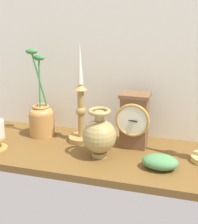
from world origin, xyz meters
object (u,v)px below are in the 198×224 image
mantel_clock (134,120)px  brass_vase_bulbous (99,135)px  brass_vase_jar (41,117)px  candlestick_tall_center (81,113)px

mantel_clock → brass_vase_bulbous: size_ratio=1.18×
mantel_clock → brass_vase_jar: brass_vase_jar is taller
mantel_clock → brass_vase_bulbous: bearing=-130.9°
mantel_clock → candlestick_tall_center: candlestick_tall_center is taller
candlestick_tall_center → brass_vase_jar: bearing=175.6°
candlestick_tall_center → brass_vase_jar: 16.47cm
candlestick_tall_center → brass_vase_bulbous: 14.40cm
candlestick_tall_center → brass_vase_bulbous: bearing=-47.1°
candlestick_tall_center → mantel_clock: bearing=1.9°
mantel_clock → brass_vase_jar: bearing=179.0°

